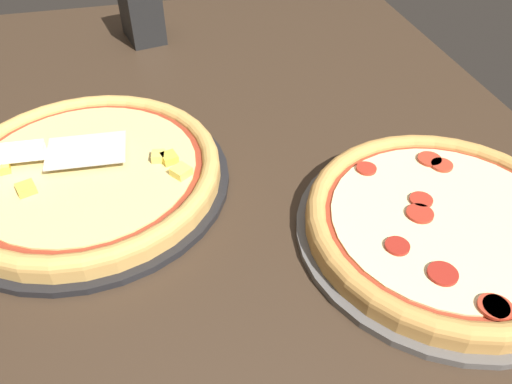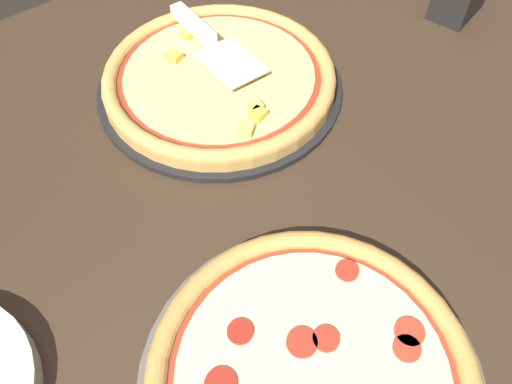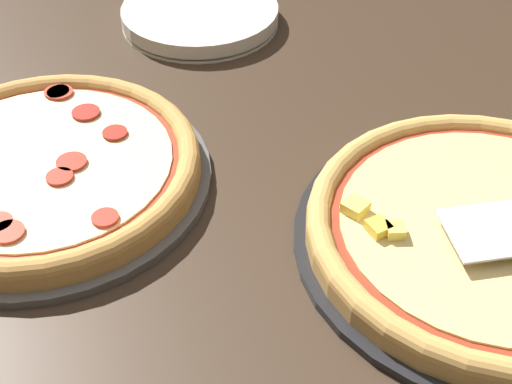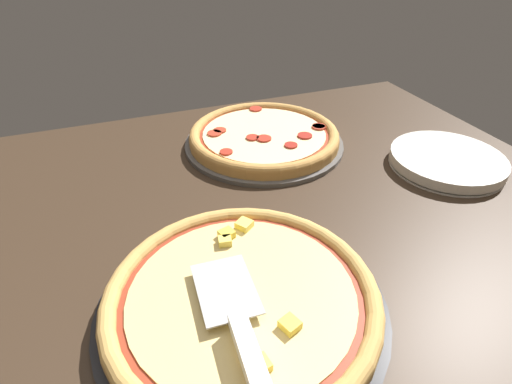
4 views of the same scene
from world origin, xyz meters
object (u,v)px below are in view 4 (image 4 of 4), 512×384
pizza_front (242,297)px  serving_spatula (242,335)px  plate_stack (447,161)px  pizza_back (264,135)px

pizza_front → serving_spatula: size_ratio=1.68×
plate_stack → pizza_front: bearing=-159.2°
pizza_back → plate_stack: pizza_back is taller
pizza_front → pizza_back: (20.72, 43.71, -0.08)cm
pizza_front → pizza_back: 48.38cm
pizza_back → serving_spatula: 56.31cm
pizza_front → plate_stack: size_ratio=1.57×
pizza_back → serving_spatula: size_ratio=1.57×
pizza_back → plate_stack: 40.42cm
pizza_front → pizza_back: size_ratio=1.07×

